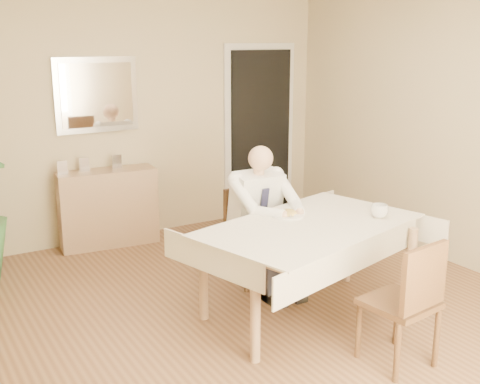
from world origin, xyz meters
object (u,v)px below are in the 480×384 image
chair_far (249,229)px  sideboard (108,208)px  dining_table (309,235)px  seated_man (266,213)px  coffee_mug (379,211)px  chair_near (409,298)px

chair_far → sideboard: size_ratio=0.84×
sideboard → dining_table: bearing=-66.4°
seated_man → chair_far: bearing=90.0°
chair_far → coffee_mug: 1.22m
chair_far → sideboard: chair_far is taller
coffee_mug → sideboard: (-1.34, 2.56, -0.41)m
chair_far → coffee_mug: coffee_mug is taller
chair_near → coffee_mug: (0.48, 0.80, 0.31)m
dining_table → seated_man: size_ratio=1.58×
dining_table → sideboard: sideboard is taller
chair_near → sideboard: (-0.86, 3.36, -0.10)m
chair_far → sideboard: (-0.77, 1.54, -0.07)m
seated_man → coffee_mug: bearing=-52.4°
chair_near → sideboard: chair_near is taller
chair_far → chair_near: 1.82m
dining_table → chair_far: bearing=75.2°
chair_near → seated_man: seated_man is taller
chair_near → sideboard: size_ratio=0.88×
dining_table → chair_far: chair_far is taller
seated_man → sideboard: bearing=112.8°
coffee_mug → chair_near: bearing=-121.0°
dining_table → chair_far: 0.90m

